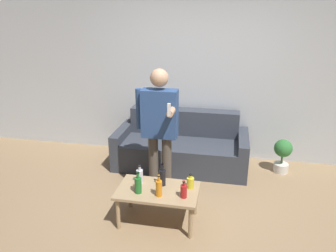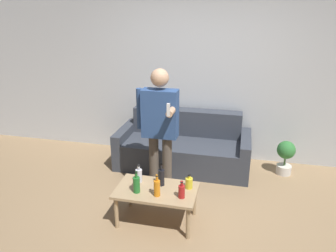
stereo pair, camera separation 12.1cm
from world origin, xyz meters
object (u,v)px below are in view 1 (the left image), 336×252
object	(u,v)px
bottle_orange	(162,177)
coffee_table	(158,193)
person_standing_front	(159,124)
couch	(181,147)

from	to	relation	value
bottle_orange	coffee_table	bearing A→B (deg)	-106.84
coffee_table	person_standing_front	world-z (taller)	person_standing_front
couch	person_standing_front	bearing A→B (deg)	-99.73
couch	coffee_table	distance (m)	1.43
bottle_orange	couch	bearing A→B (deg)	89.93
couch	bottle_orange	size ratio (longest dim) A/B	7.51
bottle_orange	person_standing_front	xyz separation A→B (m)	(-0.14, 0.49, 0.43)
person_standing_front	coffee_table	bearing A→B (deg)	-79.24
bottle_orange	person_standing_front	size ratio (longest dim) A/B	0.16
couch	person_standing_front	world-z (taller)	person_standing_front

